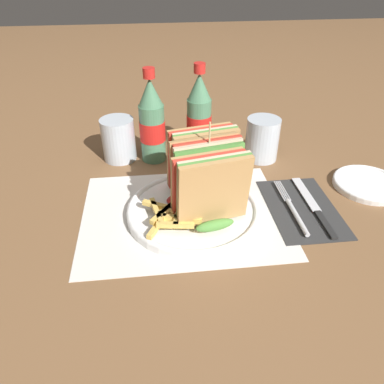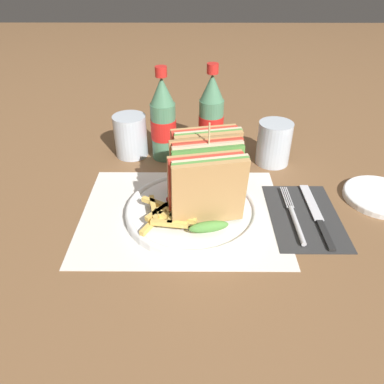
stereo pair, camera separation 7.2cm
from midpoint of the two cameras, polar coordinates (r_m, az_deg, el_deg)
name	(u,v)px [view 1 (the left image)]	position (r m, az deg, el deg)	size (l,w,h in m)	color
ground_plane	(209,217)	(0.72, -0.23, -3.92)	(4.00, 4.00, 0.00)	brown
placemat	(183,214)	(0.73, -4.15, -3.45)	(0.39, 0.31, 0.00)	silver
plate_main	(193,211)	(0.72, -2.68, -2.94)	(0.26, 0.26, 0.02)	white
club_sandwich	(206,175)	(0.69, -0.75, 2.56)	(0.14, 0.20, 0.17)	tan
fries_pile	(173,214)	(0.68, -5.96, -3.51)	(0.12, 0.10, 0.02)	#E0B756
ketchup_blob	(176,200)	(0.72, -5.25, -1.38)	(0.04, 0.03, 0.01)	maroon
napkin	(302,208)	(0.76, 13.81, -2.43)	(0.13, 0.21, 0.00)	#2D2D2D
fork	(294,211)	(0.74, 12.61, -2.96)	(0.02, 0.18, 0.01)	silver
knife	(314,206)	(0.77, 15.53, -2.16)	(0.02, 0.20, 0.00)	black
coke_bottle_near	(152,123)	(0.88, -8.49, 10.34)	(0.06, 0.06, 0.22)	#4C7F5B
coke_bottle_far	(199,117)	(0.91, -1.24, 11.38)	(0.06, 0.06, 0.22)	#4C7F5B
glass_near	(262,142)	(0.91, 8.37, 7.53)	(0.08, 0.08, 0.10)	silver
glass_far	(118,139)	(0.92, -13.39, 7.74)	(0.08, 0.08, 0.10)	silver
side_saucer	(368,184)	(0.87, 23.16, 1.09)	(0.15, 0.15, 0.01)	white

